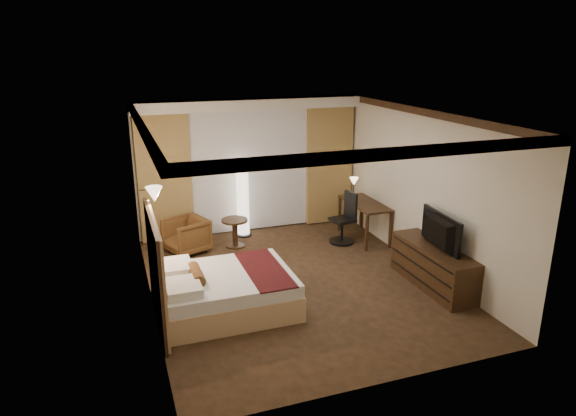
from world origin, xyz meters
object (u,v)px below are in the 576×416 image
object	(u,v)px
armchair	(186,234)
desk	(364,221)
office_chair	(342,218)
dresser	(433,267)
side_table	(235,233)
bed	(227,292)
floor_lamp	(243,199)
television	(435,229)

from	to	relation	value
armchair	desk	world-z (taller)	desk
office_chair	dresser	xyz separation A→B (m)	(0.55, -2.20, -0.17)
side_table	dresser	xyz separation A→B (m)	(2.55, -2.69, 0.06)
bed	office_chair	size ratio (longest dim) A/B	1.88
side_table	office_chair	bearing A→B (deg)	-13.80
floor_lamp	office_chair	world-z (taller)	floor_lamp
armchair	desk	distance (m)	3.44
desk	dresser	distance (m)	2.25
office_chair	bed	bearing A→B (deg)	-155.43
desk	television	distance (m)	2.32
desk	television	bearing A→B (deg)	-89.49
armchair	floor_lamp	world-z (taller)	floor_lamp
armchair	floor_lamp	bearing A→B (deg)	91.69
floor_lamp	television	bearing A→B (deg)	-55.51
desk	dresser	bearing A→B (deg)	-88.73
bed	office_chair	bearing A→B (deg)	34.52
armchair	television	bearing A→B (deg)	30.89
television	dresser	bearing A→B (deg)	-85.24
television	office_chair	bearing A→B (deg)	17.96
desk	television	xyz separation A→B (m)	(0.02, -2.25, 0.59)
side_table	desk	size ratio (longest dim) A/B	0.42
floor_lamp	armchair	bearing A→B (deg)	-157.61
side_table	television	bearing A→B (deg)	-46.90
television	side_table	bearing A→B (deg)	47.86
floor_lamp	office_chair	bearing A→B (deg)	-31.07
armchair	dresser	distance (m)	4.40
side_table	office_chair	world-z (taller)	office_chair
bed	floor_lamp	world-z (taller)	floor_lamp
dresser	office_chair	bearing A→B (deg)	103.94
bed	dresser	distance (m)	3.27
desk	dresser	size ratio (longest dim) A/B	0.76
bed	television	distance (m)	3.31
bed	armchair	bearing A→B (deg)	95.05
bed	armchair	size ratio (longest dim) A/B	2.65
desk	office_chair	bearing A→B (deg)	-174.23
office_chair	desk	bearing A→B (deg)	-4.19
dresser	floor_lamp	bearing A→B (deg)	124.86
armchair	desk	bearing A→B (deg)	61.43
side_table	dresser	distance (m)	3.70
floor_lamp	dresser	size ratio (longest dim) A/B	0.89
side_table	desk	world-z (taller)	desk
dresser	television	xyz separation A→B (m)	(-0.03, 0.00, 0.64)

